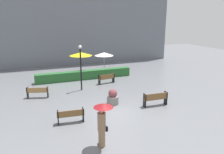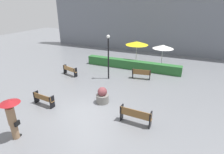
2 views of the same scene
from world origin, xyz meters
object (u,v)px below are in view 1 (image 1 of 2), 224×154
(bench_back_row, at_px, (107,78))
(pedestrian_with_umbrella, at_px, (102,120))
(bench_near_right, at_px, (156,98))
(patio_umbrella_yellow, at_px, (81,54))
(bench_near_left, at_px, (71,115))
(patio_umbrella_white, at_px, (104,54))
(bench_far_left, at_px, (38,92))
(lamp_post, at_px, (81,63))
(planter_pot, at_px, (113,98))

(bench_back_row, distance_m, pedestrian_with_umbrella, 10.31)
(bench_near_right, height_order, patio_umbrella_yellow, patio_umbrella_yellow)
(pedestrian_with_umbrella, bearing_deg, patio_umbrella_yellow, 80.87)
(bench_near_left, bearing_deg, patio_umbrella_white, 61.75)
(bench_far_left, relative_size, bench_near_left, 1.04)
(bench_near_right, bearing_deg, bench_far_left, 148.69)
(bench_back_row, xyz_separation_m, patio_umbrella_white, (1.07, 3.81, 1.59))
(bench_far_left, bearing_deg, pedestrian_with_umbrella, -72.44)
(lamp_post, distance_m, patio_umbrella_yellow, 4.74)
(bench_near_left, bearing_deg, patio_umbrella_yellow, 73.42)
(planter_pot, bearing_deg, patio_umbrella_yellow, 91.47)
(bench_back_row, bearing_deg, lamp_post, -158.09)
(bench_far_left, distance_m, patio_umbrella_yellow, 7.24)
(bench_back_row, height_order, patio_umbrella_white, patio_umbrella_white)
(bench_far_left, xyz_separation_m, patio_umbrella_yellow, (4.62, 5.27, 1.80))
(pedestrian_with_umbrella, height_order, patio_umbrella_white, patio_umbrella_white)
(pedestrian_with_umbrella, distance_m, lamp_post, 8.69)
(bench_near_right, bearing_deg, patio_umbrella_white, 91.48)
(bench_near_right, relative_size, patio_umbrella_yellow, 0.71)
(bench_far_left, xyz_separation_m, lamp_post, (3.53, 0.66, 1.82))
(bench_back_row, xyz_separation_m, lamp_post, (-2.61, -1.05, 1.81))
(bench_far_left, bearing_deg, bench_back_row, 15.53)
(bench_back_row, xyz_separation_m, bench_near_right, (1.33, -6.25, 0.03))
(bench_back_row, relative_size, bench_far_left, 0.99)
(patio_umbrella_yellow, bearing_deg, lamp_post, -103.28)
(bench_back_row, xyz_separation_m, bench_far_left, (-6.14, -1.71, -0.02))
(patio_umbrella_yellow, bearing_deg, bench_near_left, -106.58)
(bench_far_left, distance_m, bench_near_right, 8.75)
(planter_pot, relative_size, patio_umbrella_white, 0.48)
(bench_near_right, distance_m, patio_umbrella_yellow, 10.37)
(planter_pot, height_order, lamp_post, lamp_post)
(bench_near_left, relative_size, lamp_post, 0.42)
(pedestrian_with_umbrella, bearing_deg, lamp_post, 83.16)
(pedestrian_with_umbrella, distance_m, patio_umbrella_white, 14.24)
(patio_umbrella_yellow, xyz_separation_m, patio_umbrella_white, (2.59, 0.24, -0.19))
(patio_umbrella_white, bearing_deg, patio_umbrella_yellow, -174.80)
(bench_back_row, relative_size, pedestrian_with_umbrella, 0.76)
(planter_pot, xyz_separation_m, patio_umbrella_yellow, (-0.22, 8.47, 1.82))
(bench_far_left, xyz_separation_m, bench_near_right, (7.47, -4.54, 0.05))
(lamp_post, relative_size, patio_umbrella_yellow, 1.52)
(bench_near_right, distance_m, lamp_post, 6.76)
(lamp_post, xyz_separation_m, patio_umbrella_yellow, (1.09, 4.62, -0.03))
(bench_back_row, relative_size, patio_umbrella_white, 0.71)
(bench_far_left, relative_size, patio_umbrella_white, 0.71)
(bench_near_left, height_order, lamp_post, lamp_post)
(bench_near_left, xyz_separation_m, bench_near_right, (5.91, 0.47, 0.07))
(bench_near_left, xyz_separation_m, patio_umbrella_white, (5.65, 10.52, 1.63))
(bench_near_right, height_order, patio_umbrella_white, patio_umbrella_white)
(patio_umbrella_white, bearing_deg, pedestrian_with_umbrella, -109.33)
(bench_back_row, height_order, bench_near_right, bench_near_right)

